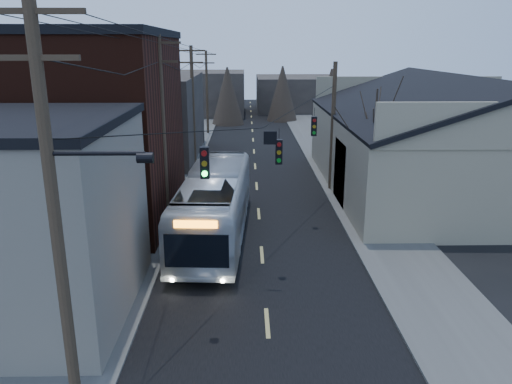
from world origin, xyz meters
TOP-DOWN VIEW (x-y plane):
  - road_surface at (0.00, 30.00)m, footprint 9.00×110.00m
  - sidewalk_left at (-6.50, 30.00)m, footprint 4.00×110.00m
  - sidewalk_right at (6.50, 30.00)m, footprint 4.00×110.00m
  - building_clapboard at (-9.00, 9.00)m, footprint 8.00×8.00m
  - building_brick at (-10.00, 20.00)m, footprint 10.00×12.00m
  - building_left_far at (-9.50, 36.00)m, footprint 9.00×14.00m
  - warehouse at (13.00, 25.00)m, footprint 16.16×20.60m
  - building_far_left at (-6.00, 65.00)m, footprint 10.00×12.00m
  - building_far_right at (7.00, 70.00)m, footprint 12.00×14.00m
  - bare_tree at (6.50, 20.00)m, footprint 0.40×0.40m
  - utility_lines at (-3.11, 24.14)m, footprint 11.24×45.28m
  - bus at (-2.33, 16.47)m, footprint 3.59×12.62m
  - parked_car at (-3.10, 27.54)m, footprint 1.84×4.19m

SIDE VIEW (x-z plane):
  - road_surface at x=0.00m, z-range 0.00..0.02m
  - sidewalk_left at x=-6.50m, z-range 0.00..0.12m
  - sidewalk_right at x=6.50m, z-range 0.00..0.12m
  - parked_car at x=-3.10m, z-range 0.00..1.34m
  - bus at x=-2.33m, z-range 0.00..3.48m
  - building_far_right at x=7.00m, z-range 0.00..5.00m
  - warehouse at x=13.00m, z-range -1.17..6.56m
  - building_far_left at x=-6.00m, z-range 0.00..6.00m
  - building_clapboard at x=-9.00m, z-range 0.00..7.00m
  - building_left_far at x=-9.50m, z-range 0.00..7.00m
  - bare_tree at x=6.50m, z-range 0.00..7.20m
  - utility_lines at x=-3.11m, z-range -0.30..10.20m
  - building_brick at x=-10.00m, z-range 0.00..10.00m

